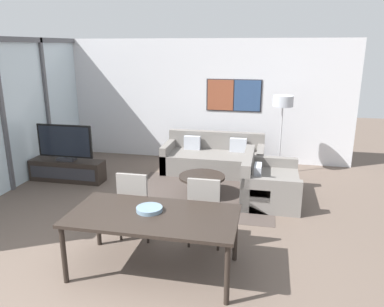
% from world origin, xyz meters
% --- Properties ---
extents(ground_plane, '(24.00, 24.00, 0.00)m').
position_xyz_m(ground_plane, '(0.00, 0.00, 0.00)').
color(ground_plane, brown).
extents(wall_back, '(7.10, 0.09, 2.80)m').
position_xyz_m(wall_back, '(0.02, 5.55, 1.40)').
color(wall_back, silver).
rests_on(wall_back, ground_plane).
extents(window_wall_left, '(0.07, 5.55, 2.80)m').
position_xyz_m(window_wall_left, '(-3.04, 2.77, 1.53)').
color(window_wall_left, silver).
rests_on(window_wall_left, ground_plane).
extents(area_rug, '(2.64, 2.10, 0.01)m').
position_xyz_m(area_rug, '(0.56, 3.25, 0.00)').
color(area_rug, '#473D38').
rests_on(area_rug, ground_plane).
extents(tv_console, '(1.51, 0.40, 0.43)m').
position_xyz_m(tv_console, '(-2.24, 3.45, 0.21)').
color(tv_console, black).
rests_on(tv_console, ground_plane).
extents(television, '(1.15, 0.20, 0.73)m').
position_xyz_m(television, '(-2.24, 3.45, 0.79)').
color(television, '#2D2D33').
rests_on(television, tv_console).
extents(sofa_main, '(2.13, 0.98, 0.81)m').
position_xyz_m(sofa_main, '(0.56, 4.67, 0.27)').
color(sofa_main, slate).
rests_on(sofa_main, ground_plane).
extents(sofa_side, '(0.98, 1.38, 0.81)m').
position_xyz_m(sofa_side, '(1.70, 3.31, 0.27)').
color(sofa_side, slate).
rests_on(sofa_side, ground_plane).
extents(coffee_table, '(0.84, 0.84, 0.37)m').
position_xyz_m(coffee_table, '(0.56, 3.25, 0.28)').
color(coffee_table, black).
rests_on(coffee_table, ground_plane).
extents(dining_table, '(1.98, 0.99, 0.75)m').
position_xyz_m(dining_table, '(0.43, 0.77, 0.68)').
color(dining_table, black).
rests_on(dining_table, ground_plane).
extents(dining_chair_left, '(0.46, 0.46, 1.00)m').
position_xyz_m(dining_chair_left, '(-0.06, 1.50, 0.54)').
color(dining_chair_left, gray).
rests_on(dining_chair_left, ground_plane).
extents(dining_chair_centre, '(0.46, 0.46, 1.00)m').
position_xyz_m(dining_chair_centre, '(0.92, 1.50, 0.54)').
color(dining_chair_centre, gray).
rests_on(dining_chair_centre, ground_plane).
extents(fruit_bowl, '(0.31, 0.31, 0.05)m').
position_xyz_m(fruit_bowl, '(0.36, 0.84, 0.78)').
color(fruit_bowl, slate).
rests_on(fruit_bowl, dining_table).
extents(floor_lamp, '(0.41, 0.41, 1.66)m').
position_xyz_m(floor_lamp, '(1.94, 4.77, 1.46)').
color(floor_lamp, '#2D2D33').
rests_on(floor_lamp, ground_plane).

